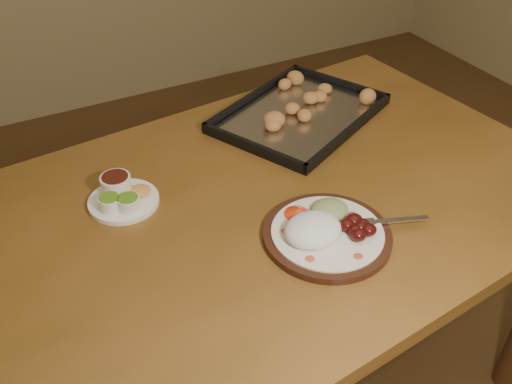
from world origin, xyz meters
TOP-DOWN VIEW (x-y plane):
  - ground at (0.00, 0.00)m, footprint 4.00×4.00m
  - dining_table at (-0.28, -0.01)m, footprint 1.58×1.05m
  - dinner_plate at (-0.20, -0.18)m, footprint 0.34×0.26m
  - condiment_saucer at (-0.54, 0.13)m, footprint 0.16×0.16m
  - baking_tray at (0.01, 0.26)m, footprint 0.54×0.48m

SIDE VIEW (x-z plane):
  - ground at x=0.00m, z-range 0.00..0.00m
  - dining_table at x=-0.28m, z-range 0.28..1.03m
  - baking_tray at x=0.01m, z-range 0.74..0.79m
  - condiment_saucer at x=-0.54m, z-range 0.74..0.80m
  - dinner_plate at x=-0.20m, z-range 0.74..0.80m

